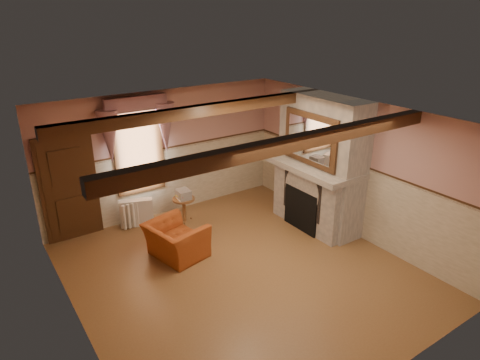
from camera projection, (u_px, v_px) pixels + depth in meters
floor at (241, 271)px, 7.67m from camera, size 5.50×6.00×0.01m
ceiling at (241, 118)px, 6.62m from camera, size 5.50×6.00×0.01m
wall_back at (165, 153)px, 9.45m from camera, size 5.50×0.02×2.80m
wall_front at (390, 292)px, 4.85m from camera, size 5.50×0.02×2.80m
wall_left at (71, 249)px, 5.71m from camera, size 0.02×6.00×2.80m
wall_right at (354, 168)px, 8.58m from camera, size 0.02×6.00×2.80m
wainscot at (241, 234)px, 7.39m from camera, size 5.50×6.00×1.50m
chair_rail at (241, 195)px, 7.11m from camera, size 5.50×6.00×0.08m
firebox at (303, 209)px, 9.00m from camera, size 0.20×0.95×0.90m
armchair at (176, 240)px, 8.02m from camera, size 1.11×1.21×0.67m
side_table at (184, 210)px, 9.38m from camera, size 0.54×0.54×0.55m
book_stack at (183, 194)px, 9.22m from camera, size 0.27×0.33×0.20m
radiator at (137, 213)px, 9.17m from camera, size 0.72×0.41×0.60m
bowl at (318, 163)px, 8.69m from camera, size 0.35×0.35×0.09m
mantel_clock at (293, 150)px, 9.26m from camera, size 0.14×0.24×0.20m
oil_lamp at (295, 149)px, 9.20m from camera, size 0.11×0.11×0.28m
candle_red at (338, 169)px, 8.25m from camera, size 0.06×0.06×0.16m
jar_yellow at (331, 167)px, 8.40m from camera, size 0.06×0.06×0.12m
fireplace at (321, 163)px, 8.87m from camera, size 0.85×2.00×2.80m
mantel at (315, 166)px, 8.79m from camera, size 1.05×2.05×0.12m
overmantel_mirror at (310, 139)px, 8.46m from camera, size 0.06×1.44×1.04m
door at (69, 190)px, 8.44m from camera, size 1.10×0.10×2.10m
window at (138, 148)px, 9.02m from camera, size 1.06×0.08×2.02m
window_drapes at (137, 121)px, 8.72m from camera, size 1.30×0.14×1.40m
ceiling_beam_front at (291, 143)px, 5.74m from camera, size 5.50×0.18×0.20m
ceiling_beam_back at (203, 110)px, 7.58m from camera, size 5.50×0.18×0.20m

